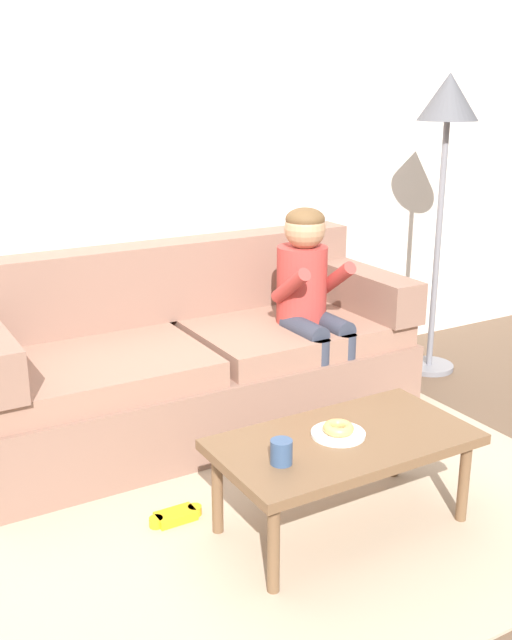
{
  "coord_description": "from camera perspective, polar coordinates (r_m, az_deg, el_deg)",
  "views": [
    {
      "loc": [
        -1.41,
        -2.37,
        1.68
      ],
      "look_at": [
        0.22,
        0.45,
        0.65
      ],
      "focal_mm": 41.7,
      "sensor_mm": 36.0,
      "label": 1
    }
  ],
  "objects": [
    {
      "name": "ground",
      "position": [
        3.24,
        0.58,
        -13.79
      ],
      "size": [
        10.0,
        10.0,
        0.0
      ],
      "primitive_type": "plane",
      "color": "brown"
    },
    {
      "name": "wall_back",
      "position": [
        4.04,
        -9.81,
        13.3
      ],
      "size": [
        8.0,
        0.1,
        2.8
      ],
      "primitive_type": "cube",
      "color": "silver",
      "rests_on": "ground"
    },
    {
      "name": "area_rug",
      "position": [
        3.05,
        3.06,
        -15.79
      ],
      "size": [
        2.71,
        1.64,
        0.01
      ],
      "primitive_type": "cube",
      "color": "tan",
      "rests_on": "ground"
    },
    {
      "name": "couch",
      "position": [
        3.79,
        -5.02,
        -3.36
      ],
      "size": [
        2.22,
        0.9,
        0.9
      ],
      "color": "#846051",
      "rests_on": "ground"
    },
    {
      "name": "coffee_table",
      "position": [
        2.91,
        6.76,
        -9.67
      ],
      "size": [
        1.01,
        0.54,
        0.4
      ],
      "color": "brown",
      "rests_on": "ground"
    },
    {
      "name": "person_child",
      "position": [
        3.79,
        4.17,
        2.04
      ],
      "size": [
        0.34,
        0.58,
        1.1
      ],
      "color": "#AD3833",
      "rests_on": "ground"
    },
    {
      "name": "plate",
      "position": [
        2.9,
        6.32,
        -8.68
      ],
      "size": [
        0.21,
        0.21,
        0.01
      ],
      "primitive_type": "cylinder",
      "color": "white",
      "rests_on": "coffee_table"
    },
    {
      "name": "donut",
      "position": [
        2.89,
        6.34,
        -8.23
      ],
      "size": [
        0.13,
        0.13,
        0.04
      ],
      "primitive_type": "torus",
      "rotation": [
        0.0,
        0.0,
        3.09
      ],
      "color": "tan",
      "rests_on": "plate"
    },
    {
      "name": "mug",
      "position": [
        2.67,
        1.96,
        -10.09
      ],
      "size": [
        0.08,
        0.08,
        0.09
      ],
      "primitive_type": "cylinder",
      "color": "#334C72",
      "rests_on": "coffee_table"
    },
    {
      "name": "toy_controller",
      "position": [
        3.11,
        -6.17,
        -14.83
      ],
      "size": [
        0.23,
        0.09,
        0.05
      ],
      "rotation": [
        0.0,
        0.0,
        -0.04
      ],
      "color": "gold",
      "rests_on": "ground"
    },
    {
      "name": "floor_lamp",
      "position": [
        4.45,
        14.41,
        14.08
      ],
      "size": [
        0.34,
        0.34,
        1.75
      ],
      "color": "slate",
      "rests_on": "ground"
    }
  ]
}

